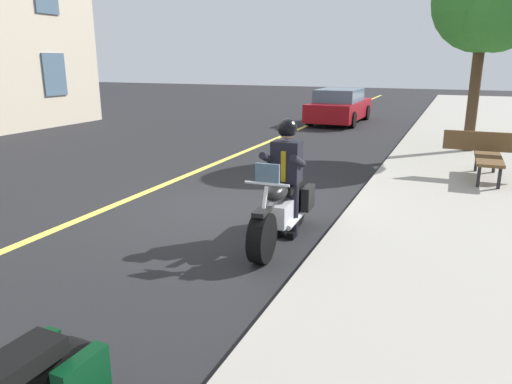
# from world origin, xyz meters

# --- Properties ---
(ground_plane) EXTENTS (80.00, 80.00, 0.00)m
(ground_plane) POSITION_xyz_m (0.00, 0.00, 0.00)
(ground_plane) COLOR black
(lane_center_stripe) EXTENTS (60.00, 0.16, 0.01)m
(lane_center_stripe) POSITION_xyz_m (0.00, -2.00, 0.01)
(lane_center_stripe) COLOR #E5DB4C
(lane_center_stripe) RESTS_ON ground_plane
(motorcycle_main) EXTENTS (2.22, 0.65, 1.26)m
(motorcycle_main) POSITION_xyz_m (0.94, 1.36, 0.45)
(motorcycle_main) COLOR black
(motorcycle_main) RESTS_ON ground_plane
(rider_main) EXTENTS (0.64, 0.57, 1.74)m
(rider_main) POSITION_xyz_m (0.76, 1.34, 1.04)
(rider_main) COLOR black
(rider_main) RESTS_ON ground_plane
(car_silver) EXTENTS (4.60, 1.92, 1.40)m
(car_silver) POSITION_xyz_m (-12.69, -1.07, 0.69)
(car_silver) COLOR maroon
(car_silver) RESTS_ON ground_plane
(bench_sidewalk) EXTENTS (1.80, 1.80, 0.95)m
(bench_sidewalk) POSITION_xyz_m (-3.68, 4.20, 0.71)
(bench_sidewalk) COLOR brown
(bench_sidewalk) RESTS_ON sidewalk_curb
(street_tree_curbside) EXTENTS (2.80, 2.60, 5.15)m
(street_tree_curbside) POSITION_xyz_m (-6.86, 3.93, 3.88)
(street_tree_curbside) COLOR #42301E
(street_tree_curbside) RESTS_ON sidewalk_curb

